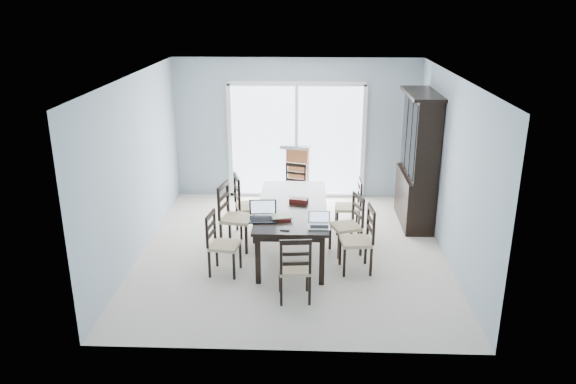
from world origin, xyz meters
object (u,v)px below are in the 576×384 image
(chair_left_mid, at_px, (231,209))
(laptop_dark, at_px, (263,216))
(hot_tub, at_px, (273,158))
(china_hutch, at_px, (418,161))
(chair_left_near, at_px, (218,237))
(cell_phone, at_px, (285,230))
(chair_right_far, at_px, (353,200))
(dining_table, at_px, (292,209))
(chair_right_mid, at_px, (352,218))
(game_box, at_px, (299,200))
(chair_right_near, at_px, (363,232))
(chair_end_far, at_px, (294,183))
(chair_end_near, at_px, (295,262))
(laptop_silver, at_px, (319,224))
(chair_left_far, at_px, (244,198))

(chair_left_mid, bearing_deg, laptop_dark, 46.89)
(hot_tub, bearing_deg, china_hutch, -40.16)
(chair_left_near, xyz_separation_m, hot_tub, (0.48, 4.10, -0.04))
(cell_phone, bearing_deg, chair_right_far, 73.30)
(dining_table, xyz_separation_m, china_hutch, (2.02, 1.25, 0.40))
(laptop_dark, bearing_deg, china_hutch, 34.43)
(chair_right_mid, relative_size, game_box, 3.86)
(chair_right_mid, bearing_deg, hot_tub, 2.70)
(chair_right_far, bearing_deg, chair_right_near, -179.70)
(chair_left_near, xyz_separation_m, chair_left_mid, (0.06, 0.84, 0.08))
(laptop_dark, relative_size, hot_tub, 0.17)
(china_hutch, height_order, chair_left_near, china_hutch)
(chair_end_far, bearing_deg, chair_end_near, 110.18)
(chair_left_mid, height_order, cell_phone, chair_left_mid)
(chair_end_far, bearing_deg, chair_left_near, 85.74)
(chair_right_far, distance_m, laptop_silver, 1.78)
(chair_end_far, bearing_deg, laptop_silver, 117.53)
(chair_left_near, bearing_deg, china_hutch, 130.93)
(chair_right_far, bearing_deg, chair_end_near, 158.05)
(chair_end_near, bearing_deg, laptop_dark, 113.33)
(chair_left_mid, relative_size, chair_right_far, 1.14)
(chair_right_near, xyz_separation_m, game_box, (-0.89, 0.65, 0.21))
(chair_left_near, distance_m, chair_end_near, 1.31)
(chair_end_near, relative_size, hot_tub, 0.46)
(chair_left_far, relative_size, chair_right_mid, 1.12)
(china_hutch, distance_m, chair_end_far, 2.14)
(dining_table, height_order, cell_phone, cell_phone)
(chair_left_near, distance_m, hot_tub, 4.13)
(cell_phone, bearing_deg, chair_end_far, 102.29)
(chair_left_far, bearing_deg, chair_end_near, 5.69)
(laptop_dark, bearing_deg, cell_phone, -49.43)
(laptop_dark, distance_m, hot_tub, 4.03)
(dining_table, xyz_separation_m, chair_end_far, (-0.02, 1.61, -0.14))
(dining_table, bearing_deg, chair_end_near, -86.90)
(chair_left_far, height_order, game_box, chair_left_far)
(hot_tub, bearing_deg, dining_table, -81.46)
(cell_phone, relative_size, hot_tub, 0.05)
(china_hutch, height_order, chair_end_far, china_hutch)
(chair_right_far, xyz_separation_m, laptop_dark, (-1.34, -1.44, 0.28))
(chair_right_mid, height_order, laptop_silver, chair_right_mid)
(chair_right_near, bearing_deg, dining_table, 53.74)
(chair_end_near, relative_size, laptop_silver, 3.57)
(chair_left_near, relative_size, chair_left_far, 0.87)
(chair_left_mid, distance_m, chair_right_near, 2.04)
(laptop_silver, bearing_deg, chair_end_far, 99.06)
(laptop_silver, bearing_deg, chair_left_mid, 142.93)
(chair_right_mid, distance_m, game_box, 0.82)
(china_hutch, xyz_separation_m, chair_end_far, (-2.04, 0.36, -0.53))
(china_hutch, bearing_deg, cell_phone, -133.45)
(chair_right_mid, distance_m, chair_end_far, 1.82)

